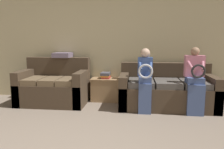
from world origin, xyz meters
The scene contains 8 objects.
wall_back centered at (0.00, 3.14, 1.27)m, with size 7.00×0.06×2.55m.
couch_main centered at (1.40, 2.60, 0.31)m, with size 1.83×0.92×0.85m.
couch_side centered at (-0.90, 2.60, 0.34)m, with size 1.37×0.87×0.94m.
child_left_seated centered at (0.96, 2.21, 0.65)m, with size 0.27×0.37×1.17m.
child_right_seated centered at (1.84, 2.22, 0.64)m, with size 0.34×0.37×1.19m.
side_shelf centered at (0.14, 2.89, 0.26)m, with size 0.62×0.39×0.49m.
book_stack centered at (0.14, 2.91, 0.56)m, with size 0.19×0.27×0.13m.
throw_pillow centered at (-0.80, 2.89, 0.99)m, with size 0.37×0.37×0.10m.
Camera 1 is at (0.80, -1.72, 1.30)m, focal length 35.00 mm.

